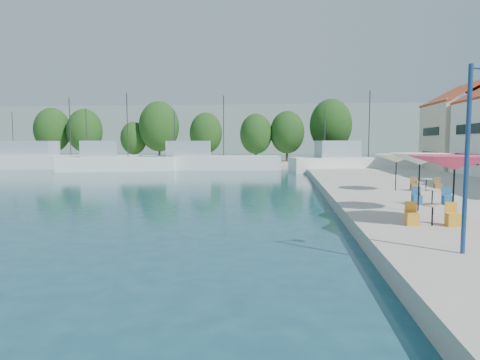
# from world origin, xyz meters

# --- Properties ---
(quay_far) EXTENTS (90.00, 16.00, 0.60)m
(quay_far) POSITION_xyz_m (-8.00, 67.00, 0.30)
(quay_far) COLOR #ADA69C
(quay_far) RESTS_ON ground
(hill_west) EXTENTS (180.00, 40.00, 16.00)m
(hill_west) POSITION_xyz_m (-30.00, 160.00, 8.00)
(hill_west) COLOR gray
(hill_west) RESTS_ON ground
(hill_east) EXTENTS (140.00, 40.00, 12.00)m
(hill_east) POSITION_xyz_m (40.00, 180.00, 6.00)
(hill_east) COLOR gray
(hill_east) RESTS_ON ground
(building_06) EXTENTS (9.00, 8.80, 10.20)m
(building_06) POSITION_xyz_m (24.00, 51.00, 5.50)
(building_06) COLOR beige
(building_06) RESTS_ON quay_right
(trawler_01) EXTENTS (22.94, 9.12, 10.20)m
(trawler_01) POSITION_xyz_m (-29.13, 57.63, 1.07)
(trawler_01) COLOR silver
(trawler_01) RESTS_ON ground
(trawler_02) EXTENTS (14.55, 7.95, 10.20)m
(trawler_02) POSITION_xyz_m (-18.13, 53.11, 1.07)
(trawler_02) COLOR silver
(trawler_02) RESTS_ON ground
(trawler_03) EXTENTS (19.13, 6.98, 10.20)m
(trawler_03) POSITION_xyz_m (-7.05, 57.50, 1.07)
(trawler_03) COLOR white
(trawler_03) RESTS_ON ground
(trawler_04) EXTENTS (16.23, 7.48, 10.20)m
(trawler_04) POSITION_xyz_m (11.57, 53.54, 1.07)
(trawler_04) COLOR white
(trawler_04) RESTS_ON ground
(tree_01) EXTENTS (5.96, 5.96, 8.82)m
(tree_01) POSITION_xyz_m (-35.67, 69.90, 5.69)
(tree_01) COLOR #3F2B19
(tree_01) RESTS_ON quay_far
(tree_02) EXTENTS (5.78, 5.78, 8.56)m
(tree_02) POSITION_xyz_m (-29.73, 69.47, 5.54)
(tree_02) COLOR #3F2B19
(tree_02) RESTS_ON quay_far
(tree_03) EXTENTS (4.35, 4.35, 6.44)m
(tree_03) POSITION_xyz_m (-21.59, 70.14, 4.31)
(tree_03) COLOR #3F2B19
(tree_03) RESTS_ON quay_far
(tree_04) EXTENTS (6.58, 6.58, 9.74)m
(tree_04) POSITION_xyz_m (-17.19, 70.00, 6.22)
(tree_04) COLOR #3F2B19
(tree_04) RESTS_ON quay_far
(tree_05) EXTENTS (5.30, 5.30, 7.84)m
(tree_05) POSITION_xyz_m (-9.35, 69.92, 5.12)
(tree_05) COLOR #3F2B19
(tree_05) RESTS_ON quay_far
(tree_06) EXTENTS (5.09, 5.09, 7.53)m
(tree_06) POSITION_xyz_m (-1.11, 68.65, 4.94)
(tree_06) COLOR #3F2B19
(tree_06) RESTS_ON quay_far
(tree_07) EXTENTS (5.37, 5.37, 7.95)m
(tree_07) POSITION_xyz_m (3.80, 69.10, 5.19)
(tree_07) COLOR #3F2B19
(tree_07) RESTS_ON quay_far
(tree_08) EXTENTS (6.74, 6.74, 9.97)m
(tree_08) POSITION_xyz_m (10.77, 71.22, 6.36)
(tree_08) COLOR #3F2B19
(tree_08) RESTS_ON quay_far
(umbrella_pink) EXTENTS (3.31, 3.31, 2.51)m
(umbrella_pink) POSITION_xyz_m (9.41, 16.88, 2.85)
(umbrella_pink) COLOR black
(umbrella_pink) RESTS_ON quay_right
(umbrella_white) EXTENTS (2.62, 2.62, 2.51)m
(umbrella_white) POSITION_xyz_m (9.18, 20.06, 2.86)
(umbrella_white) COLOR black
(umbrella_white) RESTS_ON quay_right
(umbrella_cream) EXTENTS (2.71, 2.71, 2.25)m
(umbrella_cream) POSITION_xyz_m (10.26, 28.21, 2.60)
(umbrella_cream) COLOR black
(umbrella_cream) RESTS_ON quay_right
(cafe_table_01) EXTENTS (1.82, 0.70, 0.76)m
(cafe_table_01) POSITION_xyz_m (8.65, 16.68, 0.89)
(cafe_table_01) COLOR black
(cafe_table_01) RESTS_ON quay_right
(cafe_table_02) EXTENTS (1.82, 0.70, 0.76)m
(cafe_table_02) POSITION_xyz_m (10.41, 22.04, 0.89)
(cafe_table_02) COLOR black
(cafe_table_02) RESTS_ON quay_right
(cafe_table_03) EXTENTS (1.82, 0.70, 0.76)m
(cafe_table_03) POSITION_xyz_m (12.10, 28.27, 0.89)
(cafe_table_03) COLOR black
(cafe_table_03) RESTS_ON quay_right
(street_lamp) EXTENTS (1.00, 0.50, 5.03)m
(street_lamp) POSITION_xyz_m (8.45, 12.88, 4.09)
(street_lamp) COLOR navy
(street_lamp) RESTS_ON quay_right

